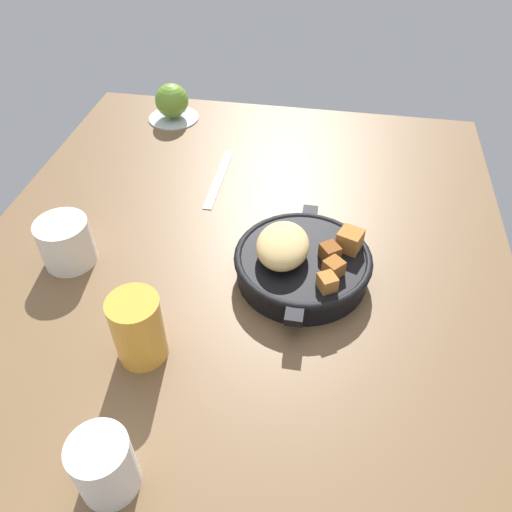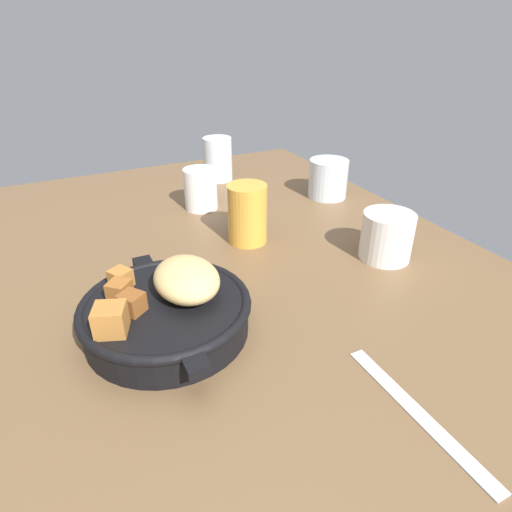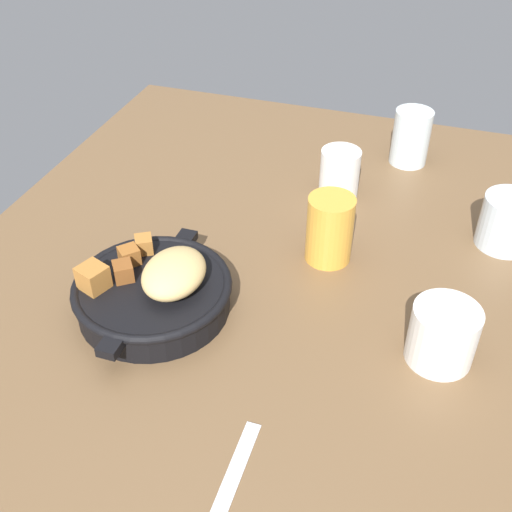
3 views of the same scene
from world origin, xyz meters
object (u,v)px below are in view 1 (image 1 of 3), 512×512
object	(u,v)px
red_apple	(172,101)
butter_knife	(219,178)
white_creamer_pitcher	(104,466)
cast_iron_skillet	(301,262)
juice_glass_amber	(138,329)
ceramic_mug_white	(66,243)

from	to	relation	value
red_apple	butter_knife	distance (cm)	25.94
red_apple	white_creamer_pitcher	world-z (taller)	white_creamer_pitcher
cast_iron_skillet	juice_glass_amber	size ratio (longest dim) A/B	2.50
red_apple	butter_knife	size ratio (longest dim) A/B	0.38
butter_knife	juice_glass_amber	bearing A→B (deg)	178.93
butter_knife	juice_glass_amber	xyz separation A→B (cm)	(-39.97, 0.84, 4.70)
butter_knife	white_creamer_pitcher	bearing A→B (deg)	-178.56
juice_glass_amber	butter_knife	bearing A→B (deg)	-1.20
butter_knife	ceramic_mug_white	xyz separation A→B (cm)	(-25.34, 17.55, 3.52)
cast_iron_skillet	ceramic_mug_white	world-z (taller)	cast_iron_skillet
red_apple	ceramic_mug_white	distance (cm)	46.27
red_apple	white_creamer_pitcher	xyz separation A→B (cm)	(-77.44, -16.20, -0.20)
cast_iron_skillet	butter_knife	distance (cm)	28.91
white_creamer_pitcher	juice_glass_amber	bearing A→B (deg)	7.33
red_apple	white_creamer_pitcher	distance (cm)	79.11
red_apple	juice_glass_amber	world-z (taller)	juice_glass_amber
ceramic_mug_white	juice_glass_amber	world-z (taller)	juice_glass_amber
ceramic_mug_white	white_creamer_pitcher	size ratio (longest dim) A/B	0.99
red_apple	ceramic_mug_white	bearing A→B (deg)	176.73
ceramic_mug_white	white_creamer_pitcher	bearing A→B (deg)	-148.91
white_creamer_pitcher	butter_knife	bearing A→B (deg)	1.31
butter_knife	ceramic_mug_white	distance (cm)	31.02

